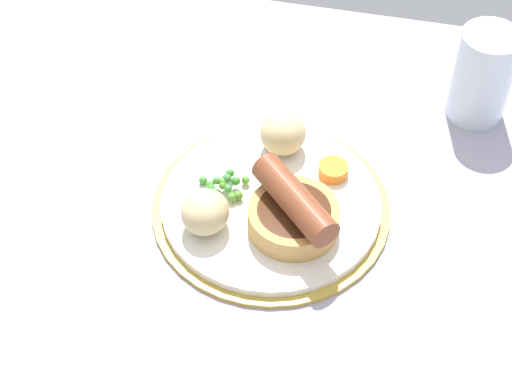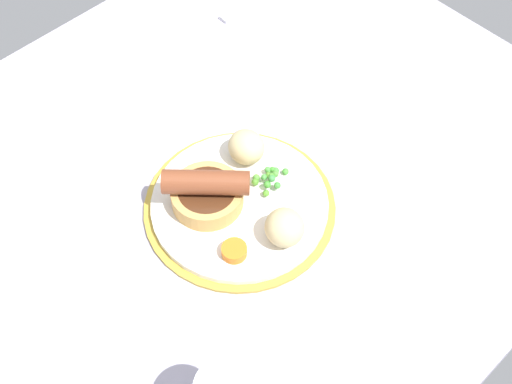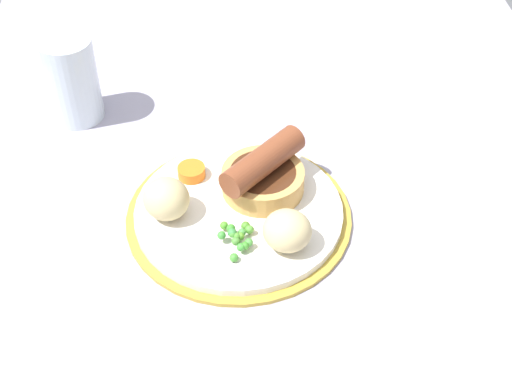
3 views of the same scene
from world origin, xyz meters
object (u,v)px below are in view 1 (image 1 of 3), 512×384
Objects in this scene: sausage_pudding at (294,212)px; potato_chunk_1 at (283,133)px; dinner_plate at (271,206)px; carrot_slice_0 at (333,170)px; drinking_glass at (483,75)px; potato_chunk_2 at (204,215)px; pea_pile at (225,184)px.

sausage_pudding is 1.96× the size of potato_chunk_1.
potato_chunk_1 is (0.34, -7.62, 3.14)cm from dinner_plate.
drinking_glass reaches higher than carrot_slice_0.
drinking_glass is at bearing -134.16° from carrot_slice_0.
drinking_glass is (-16.84, -22.43, 1.90)cm from sausage_pudding.
potato_chunk_2 is at bearing 41.50° from dinner_plate.
dinner_plate is 2.22× the size of drinking_glass.
sausage_pudding reaches higher than potato_chunk_1.
sausage_pudding is at bearing 135.27° from dinner_plate.
carrot_slice_0 is at bearing -138.22° from potato_chunk_2.
potato_chunk_2 is at bearing 67.16° from potato_chunk_1.
potato_chunk_1 is 0.45× the size of drinking_glass.
carrot_slice_0 is (-5.62, -5.07, 1.48)cm from dinner_plate.
sausage_pudding is at bearing 107.06° from potato_chunk_1.
sausage_pudding is at bearing 157.67° from pea_pile.
pea_pile is at bearing -97.59° from potato_chunk_2.
drinking_glass is at bearing -149.19° from potato_chunk_1.
carrot_slice_0 is (-11.28, -10.08, -1.51)cm from potato_chunk_2.
potato_chunk_1 is at bearing 152.31° from sausage_pudding.
pea_pile is at bearing 24.01° from carrot_slice_0.
pea_pile is at bearing 37.93° from drinking_glass.
carrot_slice_0 reaches higher than dinner_plate.
pea_pile is at bearing -157.09° from sausage_pudding.
sausage_pudding is 1.86× the size of pea_pile.
potato_chunk_1 is at bearing -23.18° from carrot_slice_0.
pea_pile is 8.70cm from potato_chunk_1.
potato_chunk_2 reaches higher than dinner_plate.
drinking_glass is (-19.72, -19.58, 4.98)cm from dinner_plate.
sausage_pudding is 8.53cm from carrot_slice_0.
potato_chunk_2 is at bearing -120.55° from sausage_pudding.
drinking_glass is (-20.06, -11.96, 1.85)cm from potato_chunk_1.
potato_chunk_1 is (-4.60, -7.26, 1.37)cm from pea_pile.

